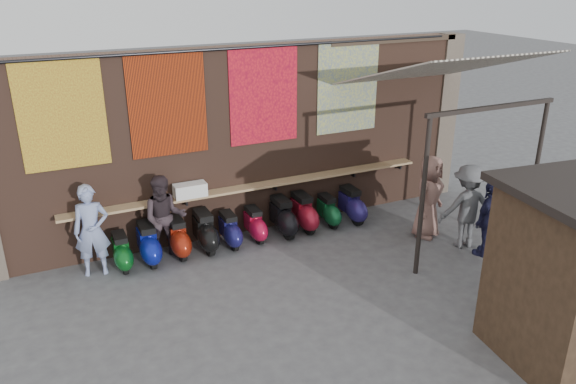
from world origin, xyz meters
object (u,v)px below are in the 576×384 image
object	(u,v)px
scooter_stool_6	(283,217)
scooter_stool_7	(303,213)
scooter_stool_1	(148,244)
scooter_stool_8	(328,211)
shopper_grey	(467,206)
scooter_stool_9	(352,205)
scooter_stool_0	(122,252)
scooter_stool_2	(178,238)
shopper_tan	(429,197)
scooter_stool_4	(230,230)
shelf_box	(190,190)
shopper_navy	(489,218)
diner_right	(165,218)
scooter_stool_3	(205,232)
scooter_stool_5	(255,225)
diner_left	(92,231)

from	to	relation	value
scooter_stool_6	scooter_stool_7	bearing A→B (deg)	4.16
scooter_stool_1	scooter_stool_8	size ratio (longest dim) A/B	1.17
shopper_grey	scooter_stool_1	bearing A→B (deg)	-6.10
scooter_stool_1	scooter_stool_9	size ratio (longest dim) A/B	1.01
scooter_stool_0	scooter_stool_7	size ratio (longest dim) A/B	0.86
scooter_stool_0	scooter_stool_8	bearing A→B (deg)	0.69
scooter_stool_1	scooter_stool_2	world-z (taller)	scooter_stool_1
scooter_stool_2	scooter_stool_9	xyz separation A→B (m)	(4.03, -0.05, 0.00)
scooter_stool_1	shopper_tan	distance (m)	5.89
scooter_stool_4	scooter_stool_7	xyz separation A→B (m)	(1.74, 0.06, 0.05)
shelf_box	scooter_stool_1	distance (m)	1.35
shopper_tan	shopper_navy	bearing A→B (deg)	-93.68
shelf_box	scooter_stool_6	bearing A→B (deg)	-8.59
scooter_stool_6	diner_right	world-z (taller)	diner_right
scooter_stool_3	scooter_stool_8	size ratio (longest dim) A/B	1.20
scooter_stool_0	scooter_stool_1	distance (m)	0.52
scooter_stool_2	scooter_stool_3	size ratio (longest dim) A/B	0.95
scooter_stool_7	scooter_stool_8	xyz separation A→B (m)	(0.61, -0.02, -0.07)
scooter_stool_6	shopper_tan	distance (m)	3.15
scooter_stool_5	diner_right	world-z (taller)	diner_right
shelf_box	scooter_stool_5	xyz separation A→B (m)	(1.28, -0.26, -0.91)
scooter_stool_2	scooter_stool_4	distance (m)	1.09
scooter_stool_3	shopper_tan	world-z (taller)	shopper_tan
scooter_stool_1	shelf_box	bearing A→B (deg)	17.52
scooter_stool_8	scooter_stool_1	bearing A→B (deg)	-179.48
diner_left	diner_right	size ratio (longest dim) A/B	1.02
diner_left	shopper_grey	size ratio (longest dim) A/B	1.00
scooter_stool_2	scooter_stool_4	size ratio (longest dim) A/B	1.10
scooter_stool_2	scooter_stool_6	size ratio (longest dim) A/B	0.95
scooter_stool_4	scooter_stool_6	xyz separation A→B (m)	(1.22, 0.02, 0.06)
shopper_navy	scooter_stool_8	bearing A→B (deg)	-67.85
scooter_stool_6	shelf_box	bearing A→B (deg)	171.41
scooter_stool_0	scooter_stool_7	world-z (taller)	scooter_stool_7
shelf_box	scooter_stool_4	size ratio (longest dim) A/B	0.88
scooter_stool_2	scooter_stool_6	world-z (taller)	scooter_stool_6
scooter_stool_9	scooter_stool_0	bearing A→B (deg)	-179.87
scooter_stool_3	diner_left	distance (m)	2.22
scooter_stool_3	scooter_stool_9	bearing A→B (deg)	-0.88
scooter_stool_3	scooter_stool_9	distance (m)	3.47
scooter_stool_7	diner_left	xyz separation A→B (m)	(-4.44, -0.05, 0.49)
scooter_stool_2	shopper_tan	world-z (taller)	shopper_tan
scooter_stool_8	scooter_stool_9	size ratio (longest dim) A/B	0.87
scooter_stool_1	shopper_tan	xyz separation A→B (m)	(5.71, -1.34, 0.51)
shelf_box	scooter_stool_7	size ratio (longest dim) A/B	0.77
scooter_stool_6	shopper_grey	distance (m)	3.85
scooter_stool_8	diner_right	distance (m)	3.72
shelf_box	diner_left	world-z (taller)	diner_left
scooter_stool_3	scooter_stool_9	xyz separation A→B (m)	(3.47, -0.05, -0.02)
scooter_stool_5	scooter_stool_6	bearing A→B (deg)	-2.31
shelf_box	scooter_stool_8	bearing A→B (deg)	-5.13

